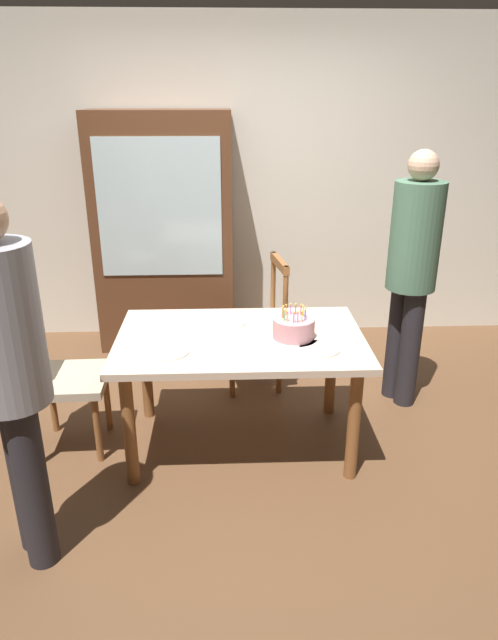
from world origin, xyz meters
TOP-DOWN VIEW (x-y plane):
  - ground at (0.00, 0.00)m, footprint 6.40×6.40m
  - back_wall at (0.00, 1.85)m, footprint 6.40×0.10m
  - dining_table at (0.00, 0.00)m, footprint 1.41×0.90m
  - birthday_cake at (0.30, -0.05)m, footprint 0.28×0.28m
  - plate_near_celebrant at (-0.39, -0.20)m, footprint 0.22×0.22m
  - plate_far_side at (-0.07, 0.20)m, footprint 0.22×0.22m
  - plate_near_guest at (0.42, -0.20)m, footprint 0.22×0.22m
  - fork_near_celebrant at (-0.55, -0.21)m, footprint 0.18×0.04m
  - fork_far_side at (-0.23, 0.22)m, footprint 0.18×0.04m
  - fork_near_guest at (0.26, -0.20)m, footprint 0.18×0.02m
  - chair_spindle_back at (0.13, 0.77)m, footprint 0.50×0.50m
  - chair_upholstered at (-1.10, 0.02)m, footprint 0.46×0.45m
  - person_celebrant at (-0.97, -0.84)m, footprint 0.32×0.32m
  - person_guest at (1.13, 0.51)m, footprint 0.32×0.32m
  - china_cabinet at (-0.57, 1.56)m, footprint 1.10×0.45m

SIDE VIEW (x-z plane):
  - ground at x=0.00m, z-range 0.00..0.00m
  - chair_spindle_back at x=0.13m, z-range -0.02..0.93m
  - chair_upholstered at x=-1.10m, z-range 0.06..1.01m
  - dining_table at x=0.00m, z-range 0.27..0.99m
  - fork_near_celebrant at x=-0.55m, z-range 0.72..0.73m
  - fork_far_side at x=-0.23m, z-range 0.72..0.73m
  - fork_near_guest at x=0.26m, z-range 0.72..0.73m
  - plate_near_celebrant at x=-0.39m, z-range 0.72..0.73m
  - plate_far_side at x=-0.07m, z-range 0.72..0.73m
  - plate_near_guest at x=0.42m, z-range 0.72..0.73m
  - birthday_cake at x=0.30m, z-range 0.69..0.88m
  - china_cabinet at x=-0.57m, z-range 0.00..1.90m
  - person_celebrant at x=-0.97m, z-range 0.12..1.79m
  - person_guest at x=1.13m, z-range 0.12..1.82m
  - back_wall at x=0.00m, z-range 0.00..2.60m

